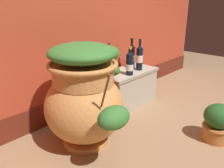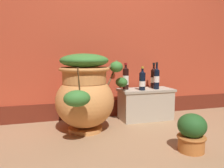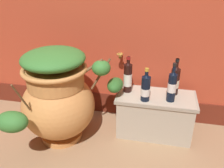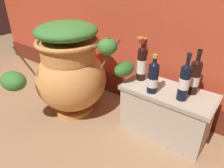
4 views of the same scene
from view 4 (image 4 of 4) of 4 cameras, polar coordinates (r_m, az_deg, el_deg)
terracotta_urn at (r=1.80m, az=-11.48°, el=3.77°), size 0.83×0.83×0.82m
stone_ledge at (r=1.65m, az=14.66°, el=-7.10°), size 0.68×0.34×0.39m
wine_bottle_left at (r=1.42m, az=19.48°, el=0.83°), size 0.07×0.07×0.33m
wine_bottle_middle at (r=1.46m, az=11.35°, el=1.98°), size 0.08×0.08×0.28m
wine_bottle_right at (r=1.62m, az=8.27°, el=5.84°), size 0.07×0.07×0.32m
wine_bottle_back at (r=1.52m, az=21.99°, el=2.12°), size 0.08×0.08×0.32m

